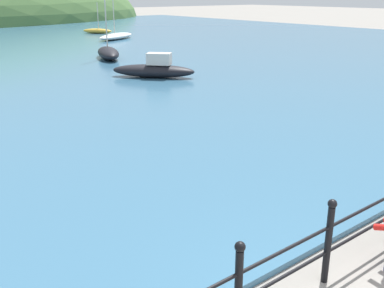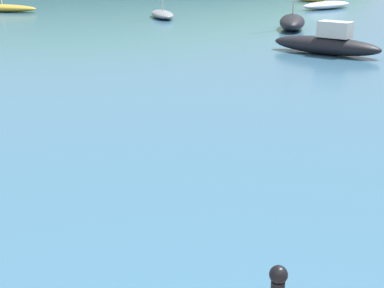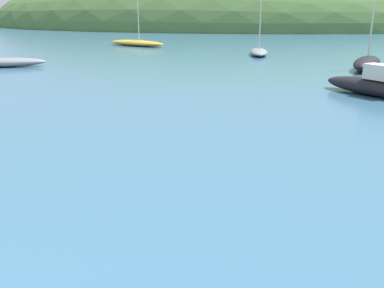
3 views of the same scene
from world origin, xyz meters
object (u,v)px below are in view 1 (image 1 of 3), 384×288
boat_blue_hull (97,31)px  boat_mid_harbor (108,53)px  boat_green_fishing (116,36)px  boat_nearest_quay (154,69)px

boat_blue_hull → boat_mid_harbor: (-7.10, -15.14, 0.10)m
boat_blue_hull → boat_green_fishing: bearing=-102.6°
boat_blue_hull → boat_nearest_quay: 23.21m
boat_blue_hull → boat_nearest_quay: boat_blue_hull is taller
boat_green_fishing → boat_nearest_quay: bearing=-114.0°
boat_nearest_quay → boat_mid_harbor: (1.26, 6.50, -0.01)m
boat_nearest_quay → boat_green_fishing: bearing=66.0°
boat_nearest_quay → boat_mid_harbor: size_ratio=0.74×
boat_mid_harbor → boat_green_fishing: 11.06m
boat_mid_harbor → boat_blue_hull: bearing=64.9°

